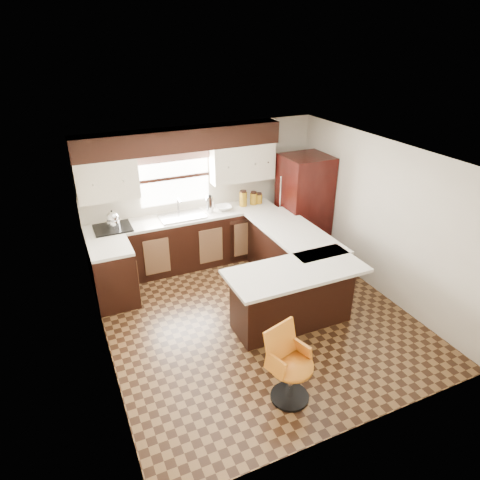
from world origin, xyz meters
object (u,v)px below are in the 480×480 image
refrigerator (304,206)px  bar_chair (292,367)px  peninsula_return (292,297)px  peninsula_long (289,259)px

refrigerator → bar_chair: (-2.02, -3.06, -0.47)m
refrigerator → bar_chair: refrigerator is taller
refrigerator → bar_chair: size_ratio=2.04×
peninsula_return → refrigerator: 2.32m
refrigerator → bar_chair: 3.70m
peninsula_long → bar_chair: (-1.24, -2.18, 0.00)m
peninsula_long → peninsula_return: (-0.53, -0.97, 0.00)m
peninsula_long → bar_chair: size_ratio=2.14×
peninsula_long → peninsula_return: 1.11m
peninsula_long → peninsula_return: bearing=-118.3°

